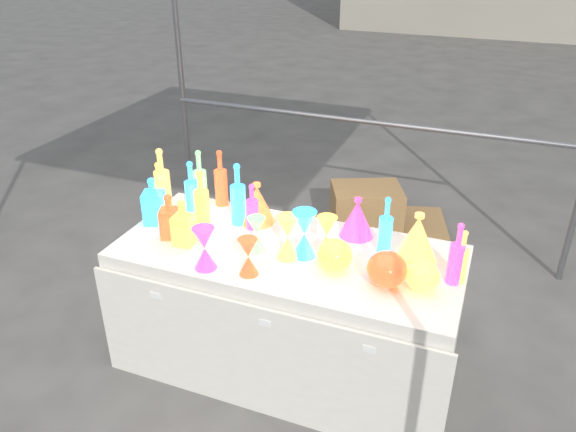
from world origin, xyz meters
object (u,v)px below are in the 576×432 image
(hourglass_0, at_px, (248,257))
(bottle_0, at_px, (160,187))
(globe_0, at_px, (335,257))
(lampshade_0, at_px, (257,203))
(cardboard_box_closed, at_px, (366,210))
(decanter_0, at_px, (183,223))
(display_table, at_px, (287,309))

(hourglass_0, bearing_deg, bottle_0, 151.06)
(hourglass_0, distance_m, globe_0, 0.42)
(lampshade_0, bearing_deg, bottle_0, -163.34)
(cardboard_box_closed, bearing_deg, lampshade_0, -126.20)
(hourglass_0, bearing_deg, decanter_0, 162.55)
(display_table, xyz_separation_m, cardboard_box_closed, (0.03, 1.67, -0.18))
(hourglass_0, distance_m, lampshade_0, 0.54)
(hourglass_0, bearing_deg, globe_0, 26.76)
(bottle_0, height_order, globe_0, bottle_0)
(decanter_0, height_order, lampshade_0, decanter_0)
(bottle_0, relative_size, lampshade_0, 1.30)
(display_table, height_order, globe_0, globe_0)
(bottle_0, bearing_deg, hourglass_0, -28.94)
(cardboard_box_closed, bearing_deg, decanter_0, -131.47)
(cardboard_box_closed, bearing_deg, globe_0, -105.98)
(globe_0, xyz_separation_m, lampshade_0, (-0.56, 0.32, 0.05))
(decanter_0, bearing_deg, bottle_0, 134.43)
(decanter_0, bearing_deg, lampshade_0, 51.15)
(cardboard_box_closed, distance_m, decanter_0, 2.00)
(bottle_0, bearing_deg, cardboard_box_closed, 59.93)
(bottle_0, bearing_deg, decanter_0, -41.36)
(bottle_0, relative_size, hourglass_0, 1.62)
(display_table, distance_m, bottle_0, 1.01)
(display_table, xyz_separation_m, hourglass_0, (-0.10, -0.27, 0.47))
(display_table, height_order, cardboard_box_closed, display_table)
(display_table, relative_size, bottle_0, 5.89)
(decanter_0, distance_m, lampshade_0, 0.45)
(decanter_0, bearing_deg, display_table, 9.59)
(hourglass_0, relative_size, globe_0, 1.08)
(lampshade_0, bearing_deg, hourglass_0, -62.71)
(decanter_0, bearing_deg, globe_0, -0.55)
(bottle_0, xyz_separation_m, globe_0, (1.13, -0.23, -0.08))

